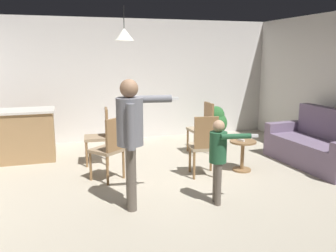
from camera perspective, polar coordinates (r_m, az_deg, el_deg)
name	(u,v)px	position (r m, az deg, el deg)	size (l,w,h in m)	color
ground	(184,186)	(5.35, 2.54, -9.65)	(7.68, 7.68, 0.00)	#B2A893
wall_back	(138,80)	(8.09, -4.98, 7.45)	(6.40, 0.10, 2.70)	silver
couch_floral	(318,147)	(6.75, 23.14, -3.08)	(0.97, 1.85, 1.00)	slate
kitchen_counter	(20,135)	(6.95, -22.94, -1.42)	(1.26, 0.66, 0.95)	#99754C
side_table_by_couch	(242,152)	(6.03, 12.02, -4.14)	(0.44, 0.44, 0.52)	olive
person_adult	(131,130)	(4.34, -6.02, -0.64)	(0.84, 0.48, 1.65)	#60564C
person_child	(219,152)	(4.57, 8.25, -4.28)	(0.56, 0.39, 1.12)	#60564C
dining_chair_by_counter	(100,134)	(6.36, -10.93, -1.23)	(0.45, 0.45, 1.00)	olive
dining_chair_near_wall	(204,144)	(5.59, 5.92, -2.88)	(0.49, 0.49, 1.00)	olive
dining_chair_centre_back	(110,146)	(5.47, -9.41, -3.30)	(0.59, 0.59, 1.00)	olive
dining_chair_spare	(203,126)	(6.96, 5.75, 0.05)	(0.43, 0.43, 1.00)	olive
potted_plant_corner	(216,122)	(7.92, 7.74, 0.65)	(0.52, 0.52, 0.80)	#B7B2AD
spare_remote_on_table	(241,140)	(5.94, 11.79, -2.26)	(0.04, 0.13, 0.04)	white
ceiling_light_pendant	(124,34)	(5.93, -7.13, 14.57)	(0.32, 0.32, 0.55)	silver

